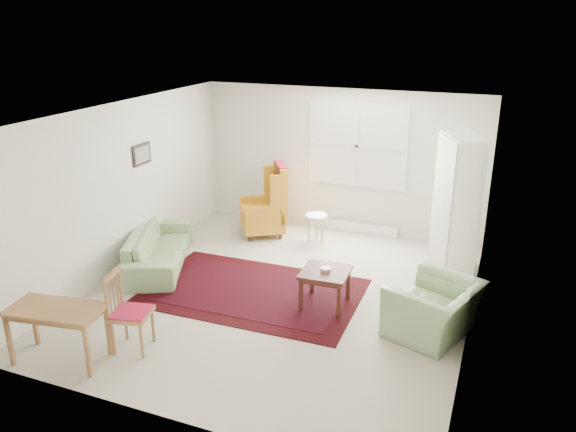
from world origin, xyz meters
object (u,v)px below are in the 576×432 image
at_px(desk, 59,334).
at_px(armchair, 434,304).
at_px(cabinet, 457,206).
at_px(wingback_chair, 262,200).
at_px(sofa, 158,241).
at_px(stool, 316,228).
at_px(coffee_table, 325,287).
at_px(desk_chair, 131,312).

bearing_deg(desk, armchair, 28.97).
bearing_deg(cabinet, desk, -157.95).
distance_m(wingback_chair, desk, 4.36).
xyz_separation_m(sofa, stool, (1.94, 1.80, -0.15)).
xyz_separation_m(coffee_table, stool, (-0.83, 2.04, -0.00)).
distance_m(cabinet, desk_chair, 4.74).
distance_m(cabinet, desk, 5.53).
relative_size(wingback_chair, desk, 1.23).
height_order(armchair, desk, armchair).
xyz_separation_m(coffee_table, cabinet, (1.43, 1.69, 0.79)).
relative_size(stool, desk, 0.48).
bearing_deg(desk, coffee_table, 44.56).
xyz_separation_m(cabinet, desk, (-3.77, -3.99, -0.71)).
xyz_separation_m(armchair, cabinet, (0.00, 1.90, 0.63)).
relative_size(armchair, wingback_chair, 0.81).
xyz_separation_m(armchair, coffee_table, (-1.43, 0.22, -0.15)).
xyz_separation_m(wingback_chair, coffee_table, (1.81, -2.02, -0.38)).
xyz_separation_m(sofa, desk, (0.43, -2.54, -0.07)).
relative_size(sofa, desk, 1.90).
bearing_deg(coffee_table, wingback_chair, 131.99).
distance_m(armchair, desk_chair, 3.54).
distance_m(wingback_chair, coffee_table, 2.74).
bearing_deg(wingback_chair, desk, -40.13).
bearing_deg(desk, wingback_chair, 83.10).
height_order(armchair, stool, armchair).
relative_size(coffee_table, cabinet, 0.29).
bearing_deg(coffee_table, desk, -135.44).
height_order(sofa, armchair, armchair).
distance_m(sofa, desk_chair, 2.30).
distance_m(sofa, stool, 2.65).
relative_size(cabinet, desk_chair, 2.18).
relative_size(armchair, stool, 2.10).
bearing_deg(coffee_table, desk_chair, -133.62).
relative_size(wingback_chair, stool, 2.57).
height_order(coffee_table, desk_chair, desk_chair).
xyz_separation_m(sofa, wingback_chair, (0.95, 1.78, 0.24)).
bearing_deg(coffee_table, armchair, -8.55).
xyz_separation_m(stool, desk_chair, (-0.89, -3.85, 0.23)).
bearing_deg(desk_chair, sofa, 14.10).
distance_m(armchair, desk, 4.31).
height_order(stool, desk, desk).
bearing_deg(desk, stool, 70.86).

